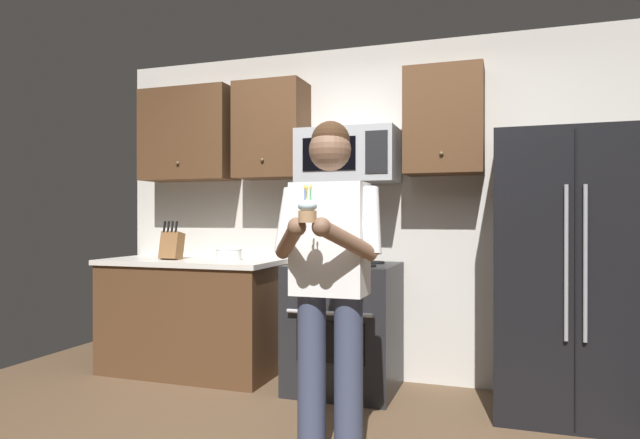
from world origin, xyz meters
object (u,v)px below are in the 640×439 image
object	(u,v)px
oven_range	(344,327)
cupcake	(307,210)
bowl_large_white	(229,254)
microwave	(348,156)
refrigerator	(569,274)
person	(329,269)
knife_block	(172,245)

from	to	relation	value
oven_range	cupcake	xyz separation A→B (m)	(0.26, -1.49, 0.83)
bowl_large_white	cupcake	world-z (taller)	cupcake
oven_range	microwave	bearing A→B (deg)	89.98
refrigerator	bowl_large_white	bearing A→B (deg)	178.91
person	cupcake	xyz separation A→B (m)	(-0.00, -0.33, 0.30)
oven_range	cupcake	world-z (taller)	cupcake
oven_range	person	distance (m)	1.30
microwave	bowl_large_white	size ratio (longest dim) A/B	3.56
oven_range	person	world-z (taller)	person
refrigerator	microwave	bearing A→B (deg)	173.97
knife_block	bowl_large_white	xyz separation A→B (m)	(0.50, 0.04, -0.06)
knife_block	cupcake	bearing A→B (deg)	-40.68
knife_block	cupcake	distance (m)	2.26
cupcake	microwave	bearing A→B (deg)	99.12
refrigerator	person	size ratio (longest dim) A/B	1.02
knife_block	person	size ratio (longest dim) A/B	0.18
knife_block	cupcake	size ratio (longest dim) A/B	1.84
cupcake	bowl_large_white	bearing A→B (deg)	128.77
knife_block	oven_range	bearing A→B (deg)	1.17
refrigerator	knife_block	distance (m)	2.94
microwave	person	xyz separation A→B (m)	(0.26, -1.28, -0.72)
oven_range	knife_block	xyz separation A→B (m)	(-1.44, -0.03, 0.57)
oven_range	person	bearing A→B (deg)	-77.45
refrigerator	knife_block	world-z (taller)	refrigerator
person	oven_range	bearing A→B (deg)	102.55
oven_range	bowl_large_white	xyz separation A→B (m)	(-0.94, 0.01, 0.51)
microwave	knife_block	xyz separation A→B (m)	(-1.44, -0.15, -0.69)
bowl_large_white	person	world-z (taller)	person
oven_range	microwave	xyz separation A→B (m)	(0.00, 0.12, 1.26)
microwave	refrigerator	distance (m)	1.72
knife_block	bowl_large_white	world-z (taller)	knife_block
person	knife_block	bearing A→B (deg)	146.34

